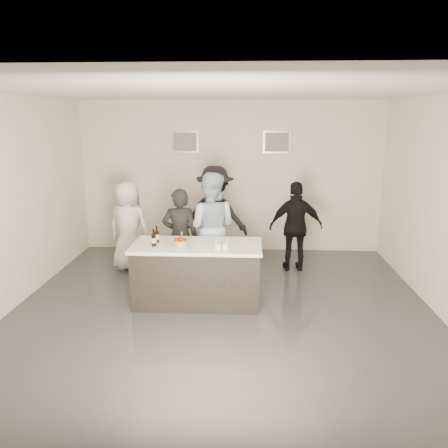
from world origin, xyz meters
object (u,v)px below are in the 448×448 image
Objects in this scene: person_main_blue at (211,227)px; person_guest_left at (129,226)px; bar_counter at (197,274)px; beer_bottle_b at (154,237)px; cake at (181,243)px; person_guest_back at (215,216)px; person_guest_right at (296,227)px; person_main_black at (180,237)px; beer_bottle_a at (157,234)px.

person_main_blue reaches higher than person_guest_left.
person_main_blue is at bearing 83.05° from bar_counter.
cake is at bearing 6.36° from beer_bottle_b.
cake is 0.11× the size of person_guest_back.
cake is at bearing 144.54° from person_guest_left.
person_guest_back is (0.14, 1.74, 0.47)m from bar_counter.
person_guest_right is (1.58, 1.51, 0.35)m from bar_counter.
beer_bottle_b is at bearing -173.64° from cake.
cake reaches higher than bar_counter.
person_main_black is at bearing 114.92° from bar_counter.
cake is at bearing 38.12° from person_guest_right.
person_main_black is (-0.36, 0.78, 0.34)m from bar_counter.
person_guest_right is at bearing -152.22° from person_main_blue.
person_main_black is 2.08m from person_guest_right.
person_guest_right is at bearing -161.11° from person_guest_left.
person_guest_left reaches higher than beer_bottle_b.
person_main_black reaches higher than beer_bottle_b.
bar_counter is 2.22m from person_guest_right.
beer_bottle_a is 0.16× the size of person_guest_right.
person_guest_back is (0.36, 1.83, -0.02)m from cake.
person_main_blue reaches higher than person_guest_right.
beer_bottle_a is 1.56m from person_guest_left.
beer_bottle_a is (-0.37, 0.15, 0.09)m from cake.
person_guest_left is (-1.15, 1.48, -0.14)m from cake.
cake is (-0.22, -0.09, 0.49)m from bar_counter.
person_guest_right is (2.18, 1.64, -0.23)m from beer_bottle_b.
beer_bottle_a is (-0.59, 0.06, 0.58)m from bar_counter.
person_main_black is 0.53m from person_main_blue.
person_main_blue is at bearing 16.86° from person_guest_right.
person_guest_back is at bearing -150.46° from person_guest_left.
person_guest_right is at bearing -163.87° from person_main_black.
cake is 0.89m from person_main_black.
person_main_black is at bearing 99.25° from cake.
person_guest_right reaches higher than cake.
beer_bottle_a is 0.16× the size of person_main_black.
person_guest_right is (1.80, 1.60, -0.14)m from cake.
person_main_black reaches higher than beer_bottle_a.
beer_bottle_a is at bearing 67.91° from person_main_black.
person_main_black is (0.23, 0.91, -0.24)m from beer_bottle_b.
bar_counter is at bearing -5.67° from beer_bottle_a.
beer_bottle_a is 0.14× the size of person_guest_back.
person_main_black is at bearing 75.57° from beer_bottle_b.
beer_bottle_a reaches higher than cake.
beer_bottle_a reaches higher than bar_counter.
beer_bottle_b is 0.97m from person_main_black.
person_main_black is 1.09m from person_guest_back.
person_guest_back is at bearing 66.69° from beer_bottle_a.
cake is 0.75× the size of beer_bottle_b.
person_guest_left is at bearing 22.70° from person_guest_back.
bar_counter is at bearing 110.39° from person_main_black.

